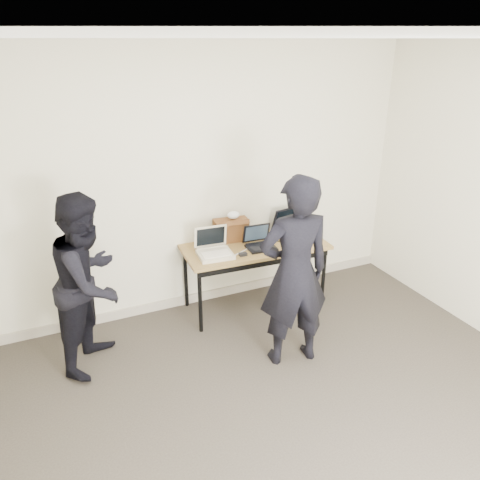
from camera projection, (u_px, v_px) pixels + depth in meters
room at (332, 277)px, 2.87m from camera, size 4.60×4.60×2.80m
desk at (255, 251)px, 4.88m from camera, size 1.53×0.72×0.72m
laptop_beige at (214, 250)px, 4.63m from camera, size 0.36×0.35×0.27m
laptop_center at (259, 242)px, 4.81m from camera, size 0.30×0.29×0.22m
laptop_right at (293, 227)px, 5.16m from camera, size 0.43×0.41×0.27m
leather_satchel at (231, 229)px, 4.93m from camera, size 0.38×0.22×0.25m
tissue at (233, 215)px, 4.88m from camera, size 0.14×0.11×0.08m
equipment_box at (299, 224)px, 5.22m from camera, size 0.27×0.24×0.14m
power_brick at (243, 254)px, 4.63m from camera, size 0.08×0.05×0.03m
cables at (260, 245)px, 4.87m from camera, size 1.16×0.43×0.01m
person_typist at (294, 273)px, 3.97m from camera, size 0.68×0.49×1.73m
person_observer at (90, 282)px, 3.98m from camera, size 0.92×0.97×1.59m
baseboard at (209, 295)px, 5.26m from camera, size 4.50×0.03×0.10m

